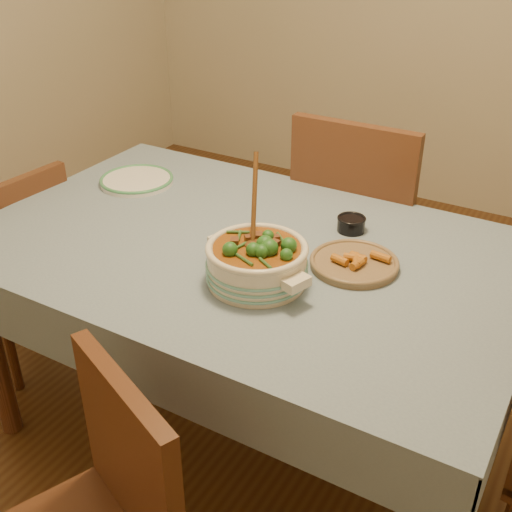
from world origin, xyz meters
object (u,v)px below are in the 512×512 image
(white_plate, at_px, (137,180))
(condiment_bowl, at_px, (351,223))
(chair_left, at_px, (18,260))
(stew_casserole, at_px, (257,260))
(chair_far, at_px, (359,224))
(dining_table, at_px, (245,270))
(fried_plate, at_px, (354,262))

(white_plate, distance_m, condiment_bowl, 0.83)
(chair_left, bearing_deg, stew_casserole, 90.51)
(white_plate, bearing_deg, chair_left, -141.24)
(chair_far, bearing_deg, condiment_bowl, 106.11)
(dining_table, relative_size, chair_far, 1.68)
(stew_casserole, bearing_deg, chair_far, 91.19)
(dining_table, bearing_deg, white_plate, 160.97)
(dining_table, distance_m, stew_casserole, 0.27)
(stew_casserole, xyz_separation_m, chair_left, (-1.09, 0.07, -0.36))
(stew_casserole, distance_m, white_plate, 0.81)
(dining_table, xyz_separation_m, chair_left, (-0.95, -0.10, -0.20))
(stew_casserole, bearing_deg, fried_plate, 46.11)
(fried_plate, bearing_deg, dining_table, -172.15)
(stew_casserole, height_order, white_plate, stew_casserole)
(white_plate, xyz_separation_m, fried_plate, (0.92, -0.15, 0.00))
(fried_plate, bearing_deg, chair_far, 109.59)
(fried_plate, bearing_deg, chair_left, -173.71)
(white_plate, bearing_deg, dining_table, -19.03)
(stew_casserole, bearing_deg, chair_left, 176.52)
(fried_plate, bearing_deg, stew_casserole, -133.89)
(white_plate, distance_m, chair_far, 0.86)
(condiment_bowl, relative_size, chair_left, 0.11)
(stew_casserole, distance_m, fried_plate, 0.29)
(dining_table, relative_size, white_plate, 5.49)
(white_plate, relative_size, fried_plate, 1.07)
(dining_table, height_order, condiment_bowl, condiment_bowl)
(dining_table, bearing_deg, chair_left, -174.27)
(stew_casserole, height_order, fried_plate, stew_casserole)
(stew_casserole, xyz_separation_m, fried_plate, (0.20, 0.21, -0.05))
(white_plate, height_order, fried_plate, fried_plate)
(white_plate, bearing_deg, chair_far, 33.00)
(stew_casserole, xyz_separation_m, chair_far, (-0.02, 0.82, -0.26))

